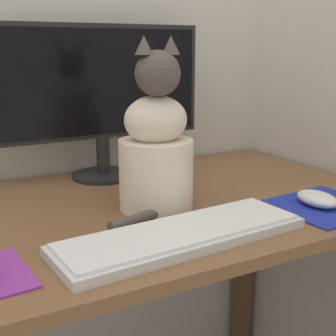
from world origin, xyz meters
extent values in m
cube|color=brown|center=(0.00, 0.00, 0.73)|extent=(1.15, 0.69, 0.02)
cube|color=brown|center=(0.54, 0.31, 0.36)|extent=(0.05, 0.05, 0.72)
cylinder|color=black|center=(0.00, 0.25, 0.75)|extent=(0.17, 0.17, 0.01)
cylinder|color=black|center=(0.00, 0.25, 0.80)|extent=(0.04, 0.04, 0.10)
cube|color=black|center=(0.00, 0.25, 1.00)|extent=(0.56, 0.02, 0.29)
cube|color=black|center=(0.00, 0.24, 1.00)|extent=(0.54, 0.00, 0.27)
cube|color=silver|center=(-0.03, -0.22, 0.75)|extent=(0.49, 0.18, 0.02)
cube|color=white|center=(-0.03, -0.22, 0.77)|extent=(0.47, 0.16, 0.01)
cube|color=#1E2D9E|center=(0.34, -0.21, 0.75)|extent=(0.24, 0.22, 0.00)
ellipsoid|color=white|center=(0.32, -0.21, 0.76)|extent=(0.07, 0.10, 0.03)
cylinder|color=beige|center=(0.01, -0.04, 0.82)|extent=(0.17, 0.17, 0.15)
ellipsoid|color=beige|center=(0.01, -0.04, 0.94)|extent=(0.14, 0.13, 0.10)
sphere|color=#4C423D|center=(0.01, -0.05, 1.03)|extent=(0.10, 0.10, 0.09)
cone|color=#4C423D|center=(-0.02, -0.05, 1.09)|extent=(0.04, 0.04, 0.04)
cone|color=#4C423D|center=(0.04, -0.05, 1.09)|extent=(0.04, 0.04, 0.04)
cylinder|color=#4C423D|center=(-0.03, -0.10, 0.76)|extent=(0.21, 0.08, 0.02)
camera|label=1|loc=(-0.44, -0.90, 1.09)|focal=50.00mm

